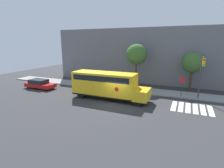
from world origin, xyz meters
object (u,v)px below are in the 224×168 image
at_px(traffic_light, 202,71).
at_px(tree_far_sidewalk, 192,63).
at_px(tree_near_sidewalk, 137,55).
at_px(parked_car, 40,84).
at_px(stop_sign, 182,85).
at_px(school_bus, 107,84).

bearing_deg(traffic_light, tree_far_sidewalk, 100.39).
bearing_deg(tree_near_sidewalk, parked_car, -152.35).
height_order(stop_sign, traffic_light, traffic_light).
height_order(parked_car, tree_far_sidewalk, tree_far_sidewalk).
relative_size(school_bus, traffic_light, 1.72).
relative_size(school_bus, stop_sign, 3.72).
relative_size(parked_car, traffic_light, 0.85).
xyz_separation_m(school_bus, traffic_light, (10.21, 3.21, 1.72)).
bearing_deg(tree_near_sidewalk, traffic_light, -25.08).
distance_m(stop_sign, traffic_light, 2.87).
bearing_deg(stop_sign, school_bus, -153.42).
xyz_separation_m(tree_near_sidewalk, tree_far_sidewalk, (7.73, 0.97, -1.02)).
bearing_deg(parked_car, traffic_light, 7.13).
relative_size(stop_sign, traffic_light, 0.46).
xyz_separation_m(traffic_light, tree_near_sidewalk, (-8.65, 4.05, 1.39)).
bearing_deg(tree_far_sidewalk, school_bus, -138.44).
relative_size(stop_sign, tree_far_sidewalk, 0.47).
xyz_separation_m(parked_car, tree_near_sidewalk, (12.86, 6.74, 4.26)).
xyz_separation_m(parked_car, traffic_light, (21.51, 2.69, 2.87)).
height_order(school_bus, parked_car, school_bus).
distance_m(parked_car, tree_far_sidewalk, 22.22).
height_order(parked_car, stop_sign, stop_sign).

